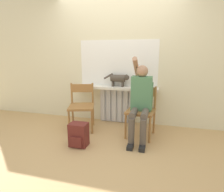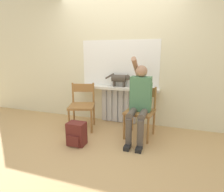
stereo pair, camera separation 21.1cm
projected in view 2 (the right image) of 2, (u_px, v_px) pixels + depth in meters
ground_plane at (97, 147)px, 2.92m from camera, size 12.00×12.00×0.00m
wall_with_window at (120, 57)px, 3.75m from camera, size 7.00×0.06×2.70m
radiator at (118, 105)px, 3.90m from camera, size 0.73×0.08×0.72m
windowsill at (118, 88)px, 3.74m from camera, size 1.65×0.25×0.05m
window_glass at (119, 63)px, 3.75m from camera, size 1.59×0.01×0.91m
chair_left at (82, 105)px, 3.56m from camera, size 0.57×0.57×0.86m
chair_right at (141, 110)px, 3.21m from camera, size 0.51×0.51×0.86m
person at (140, 99)px, 3.06m from camera, size 0.36×0.99×1.38m
cat at (120, 79)px, 3.71m from camera, size 0.52×0.14×0.27m
backpack at (77, 134)px, 2.95m from camera, size 0.28×0.23×0.37m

